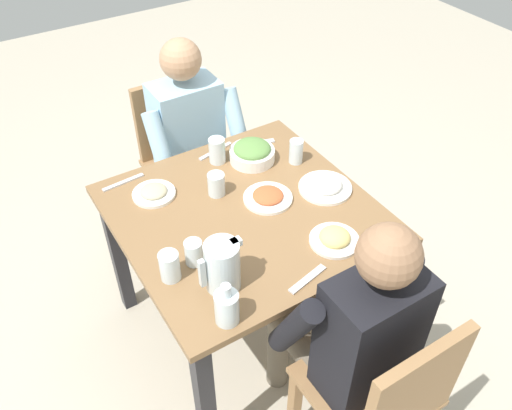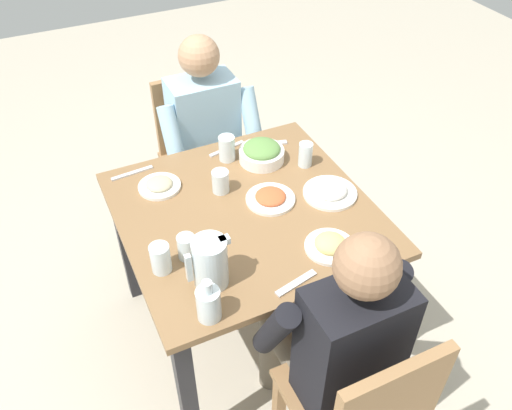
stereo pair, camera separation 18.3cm
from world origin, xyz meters
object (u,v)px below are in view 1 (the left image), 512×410
at_px(chair_near, 181,154).
at_px(diner_near, 197,150).
at_px(salad_bowl, 252,152).
at_px(plate_fries, 335,238).
at_px(plate_beans, 154,192).
at_px(water_glass_center, 194,252).
at_px(dining_table, 245,232).
at_px(oil_carafe, 227,308).
at_px(water_glass_near_left, 216,184).
at_px(water_glass_far_left, 217,151).
at_px(water_pitcher, 222,266).
at_px(plate_rice_curry, 268,197).
at_px(plate_yoghurt, 325,185).
at_px(water_glass_far_right, 296,151).
at_px(water_glass_by_pitcher, 170,266).
at_px(chair_far, 383,397).
at_px(diner_far, 349,327).

height_order(chair_near, diner_near, diner_near).
distance_m(salad_bowl, plate_fries, 0.60).
bearing_deg(chair_near, diner_near, 90.00).
bearing_deg(plate_beans, chair_near, -123.98).
bearing_deg(plate_beans, water_glass_center, 86.23).
xyz_separation_m(dining_table, oil_carafe, (0.32, 0.42, 0.17)).
height_order(chair_near, water_glass_near_left, chair_near).
xyz_separation_m(salad_bowl, water_glass_far_left, (0.13, -0.07, 0.02)).
distance_m(diner_near, oil_carafe, 1.11).
bearing_deg(water_pitcher, diner_near, -111.33).
xyz_separation_m(dining_table, plate_beans, (0.27, -0.28, 0.13)).
distance_m(salad_bowl, plate_rice_curry, 0.28).
relative_size(plate_yoghurt, water_glass_far_right, 2.02).
bearing_deg(water_glass_by_pitcher, water_pitcher, 137.23).
distance_m(water_pitcher, water_glass_near_left, 0.50).
bearing_deg(water_glass_center, plate_rice_curry, -159.77).
height_order(chair_far, plate_rice_curry, chair_far).
bearing_deg(plate_rice_curry, water_glass_far_left, -81.98).
xyz_separation_m(diner_far, water_glass_center, (0.35, -0.46, 0.15)).
bearing_deg(water_glass_far_left, water_glass_far_right, 147.54).
bearing_deg(diner_far, plate_fries, -116.93).
bearing_deg(dining_table, water_glass_far_right, -155.49).
bearing_deg(chair_near, plate_beans, 56.02).
xyz_separation_m(chair_far, salad_bowl, (-0.15, -1.08, 0.29)).
xyz_separation_m(water_glass_far_right, water_glass_by_pitcher, (0.76, 0.32, 0.00)).
height_order(chair_near, water_pitcher, water_pitcher).
distance_m(water_glass_near_left, water_glass_by_pitcher, 0.47).
height_order(plate_fries, water_glass_far_right, water_glass_far_right).
xyz_separation_m(water_glass_far_left, oil_carafe, (0.39, 0.77, -0.00)).
xyz_separation_m(diner_far, water_glass_near_left, (0.09, -0.76, 0.15)).
relative_size(diner_near, salad_bowl, 5.92).
bearing_deg(diner_far, water_pitcher, -45.39).
bearing_deg(diner_far, diner_near, -91.74).
height_order(salad_bowl, oil_carafe, oil_carafe).
height_order(diner_far, plate_yoghurt, diner_far).
height_order(plate_rice_curry, oil_carafe, oil_carafe).
relative_size(salad_bowl, plate_rice_curry, 1.00).
bearing_deg(water_glass_far_right, water_glass_far_left, -32.46).
height_order(diner_far, plate_fries, diner_far).
bearing_deg(water_glass_near_left, water_glass_by_pitcher, 41.75).
distance_m(diner_near, water_glass_far_right, 0.54).
relative_size(diner_far, water_glass_near_left, 12.24).
xyz_separation_m(diner_near, oil_carafe, (0.41, 1.02, 0.16)).
distance_m(diner_far, plate_yoghurt, 0.63).
relative_size(water_glass_far_right, water_glass_center, 1.14).
bearing_deg(water_glass_far_right, water_glass_near_left, 1.27).
relative_size(dining_table, water_glass_far_right, 8.89).
height_order(water_glass_far_left, water_glass_by_pitcher, water_glass_far_left).
distance_m(dining_table, plate_fries, 0.40).
relative_size(plate_fries, water_glass_far_left, 1.64).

